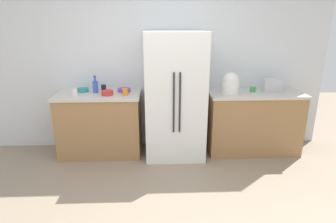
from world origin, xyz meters
TOP-DOWN VIEW (x-y plane):
  - ground_plane at (0.00, 0.00)m, footprint 10.33×10.33m
  - kitchen_back_panel at (0.00, 1.94)m, footprint 5.16×0.10m
  - counter_left at (-0.86, 1.58)m, footprint 1.20×0.62m
  - counter_right at (1.43, 1.58)m, footprint 1.37×0.62m
  - refrigerator at (0.24, 1.51)m, footprint 0.84×0.73m
  - toaster at (1.67, 1.60)m, footprint 0.26×0.16m
  - rice_cooker at (1.03, 1.52)m, footprint 0.25×0.25m
  - bottle_a at (-0.91, 1.65)m, footprint 0.08×0.08m
  - cup_a at (-1.16, 1.48)m, footprint 0.08×0.08m
  - cup_b at (1.39, 1.61)m, footprint 0.08×0.08m
  - cup_c at (-0.46, 1.48)m, footprint 0.08×0.08m
  - cup_d at (-0.80, 1.72)m, footprint 0.07×0.07m
  - bowl_a at (-0.72, 1.50)m, footprint 0.17×0.17m
  - bowl_b at (-0.50, 1.70)m, footprint 0.19×0.19m
  - bowl_c at (-1.11, 1.71)m, footprint 0.16×0.16m

SIDE VIEW (x-z plane):
  - ground_plane at x=0.00m, z-range 0.00..0.00m
  - counter_right at x=1.43m, z-range 0.00..0.93m
  - counter_left at x=-0.86m, z-range 0.00..0.93m
  - refrigerator at x=0.24m, z-range 0.00..1.80m
  - bowl_b at x=-0.50m, z-range 0.93..0.97m
  - bowl_c at x=-1.11m, z-range 0.93..0.98m
  - bowl_a at x=-0.72m, z-range 0.93..0.99m
  - cup_b at x=1.39m, z-range 0.93..1.00m
  - cup_a at x=-1.16m, z-range 0.93..1.02m
  - cup_c at x=-0.46m, z-range 0.93..1.02m
  - cup_d at x=-0.80m, z-range 0.93..1.03m
  - bottle_a at x=-0.91m, z-range 0.90..1.14m
  - toaster at x=1.67m, z-range 0.93..1.11m
  - rice_cooker at x=1.03m, z-range 0.92..1.22m
  - kitchen_back_panel at x=0.00m, z-range 0.00..2.98m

